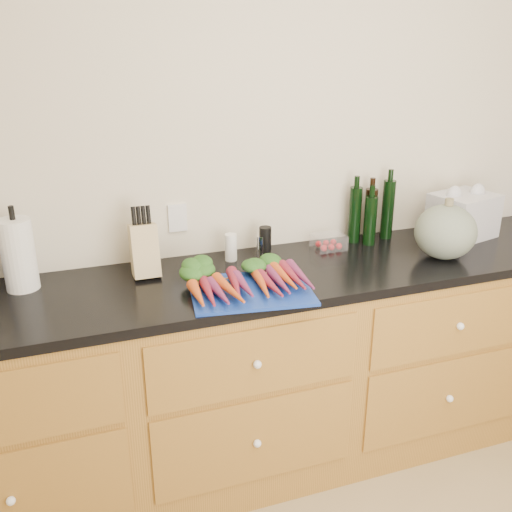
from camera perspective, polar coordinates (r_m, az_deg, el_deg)
name	(u,v)px	position (r m, az deg, el deg)	size (l,w,h in m)	color
wall_back	(304,165)	(2.64, 4.78, 9.02)	(4.10, 0.05, 2.60)	beige
cabinets	(327,362)	(2.69, 7.09, -10.50)	(3.60, 0.64, 0.90)	brown
countertop	(331,268)	(2.48, 7.53, -1.18)	(3.64, 0.62, 0.04)	black
cutting_board	(251,290)	(2.18, -0.54, -3.47)	(0.45, 0.34, 0.01)	#133398
carrots	(247,278)	(2.20, -0.91, -2.22)	(0.47, 0.34, 0.07)	#DB5119
squash	(445,232)	(2.61, 18.42, 2.31)	(0.26, 0.26, 0.24)	#5A6756
paper_towel	(18,255)	(2.34, -22.67, 0.12)	(0.12, 0.12, 0.28)	white
knife_block	(144,250)	(2.34, -11.10, 0.56)	(0.11, 0.11, 0.21)	tan
grinder_salt	(231,247)	(2.46, -2.53, 0.87)	(0.05, 0.05, 0.12)	white
grinder_pepper	(265,242)	(2.51, 0.93, 1.45)	(0.05, 0.05, 0.13)	black
canister_chrome	(261,246)	(2.51, 0.49, 0.99)	(0.04, 0.04, 0.10)	silver
tomato_box	(329,242)	(2.63, 7.29, 1.41)	(0.14, 0.11, 0.07)	white
bottles	(371,215)	(2.74, 11.44, 4.09)	(0.23, 0.12, 0.28)	black
grocery_bag	(463,215)	(2.93, 19.98, 3.85)	(0.29, 0.23, 0.21)	silver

